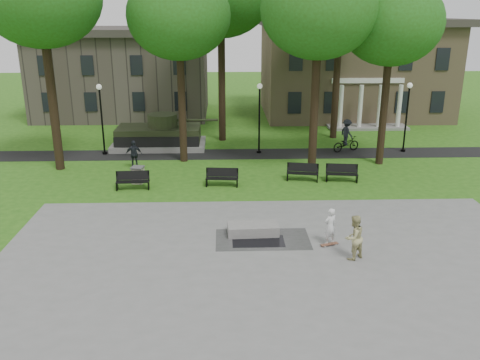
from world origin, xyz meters
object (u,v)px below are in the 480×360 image
object	(u,v)px
concrete_block	(253,229)
trash_bin	(138,175)
cyclist	(346,138)
skateboarder	(330,226)
friend_watching	(354,237)
park_bench_0	(133,180)

from	to	relation	value
concrete_block	trash_bin	xyz separation A→B (m)	(-6.10, 7.14, 0.24)
cyclist	skateboarder	bearing A→B (deg)	141.46
cyclist	trash_bin	distance (m)	14.76
friend_watching	trash_bin	bearing A→B (deg)	-76.83
park_bench_0	concrete_block	bearing A→B (deg)	-47.75
park_bench_0	friend_watching	bearing A→B (deg)	-43.77
concrete_block	cyclist	distance (m)	15.32
concrete_block	park_bench_0	bearing A→B (deg)	135.45
skateboarder	trash_bin	size ratio (longest dim) A/B	1.66
trash_bin	park_bench_0	bearing A→B (deg)	-96.25
skateboarder	cyclist	distance (m)	15.17
concrete_block	trash_bin	distance (m)	9.40
concrete_block	friend_watching	bearing A→B (deg)	-32.83
skateboarder	park_bench_0	world-z (taller)	skateboarder
friend_watching	trash_bin	distance (m)	13.77
concrete_block	friend_watching	size ratio (longest dim) A/B	1.21
concrete_block	friend_watching	world-z (taller)	friend_watching
park_bench_0	trash_bin	world-z (taller)	park_bench_0
concrete_block	friend_watching	distance (m)	4.55
skateboarder	trash_bin	bearing A→B (deg)	-69.64
skateboarder	friend_watching	world-z (taller)	friend_watching
concrete_block	park_bench_0	size ratio (longest dim) A/B	1.21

